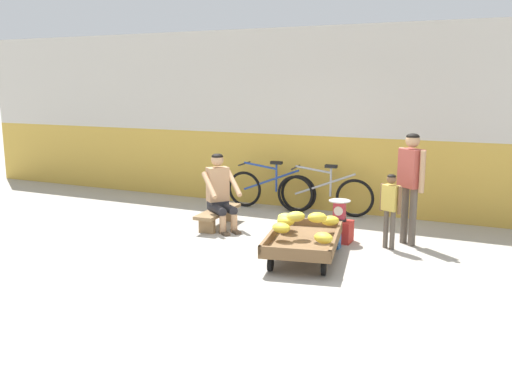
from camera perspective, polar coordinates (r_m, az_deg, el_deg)
name	(u,v)px	position (r m, az deg, el deg)	size (l,w,h in m)	color
ground_plane	(262,266)	(6.79, 0.58, -7.61)	(80.00, 80.00, 0.00)	#A39E93
back_wall	(343,121)	(9.57, 8.96, 7.29)	(16.00, 0.30, 3.12)	gold
banana_cart	(304,241)	(6.96, 4.93, -5.10)	(1.11, 1.58, 0.36)	brown
banana_pile	(303,223)	(6.99, 4.83, -3.16)	(1.03, 1.09, 0.26)	yellow
low_bench	(218,214)	(8.54, -3.93, -2.29)	(0.37, 1.12, 0.27)	olive
vendor_seated	(220,192)	(8.39, -3.74, 0.03)	(0.74, 0.69, 1.14)	tan
plastic_crate	(339,231)	(7.83, 8.54, -4.01)	(0.36, 0.28, 0.30)	red
weighing_scale	(339,210)	(7.76, 8.60, -1.86)	(0.30, 0.30, 0.29)	#28282D
bicycle_near_left	(271,189)	(9.69, 1.53, 0.28)	(1.66, 0.48, 0.86)	black
bicycle_far_left	(324,194)	(9.35, 7.06, -0.21)	(1.66, 0.48, 0.86)	black
customer_adult	(411,176)	(7.74, 15.68, 1.59)	(0.40, 0.36, 1.53)	brown
customer_child	(390,203)	(7.53, 13.70, -1.11)	(0.30, 0.20, 1.01)	brown
shopping_bag	(333,239)	(7.53, 8.00, -4.86)	(0.18, 0.12, 0.24)	#3370B7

